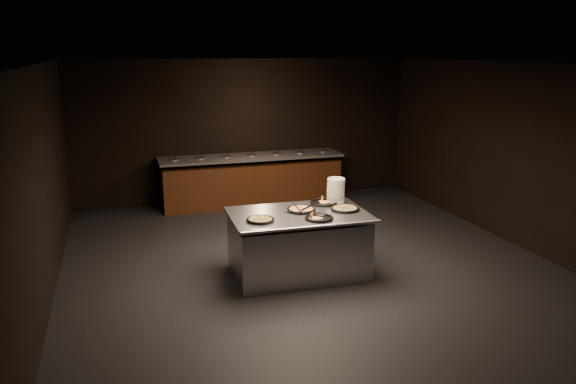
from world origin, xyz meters
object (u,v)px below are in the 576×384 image
object	(u,v)px
serving_counter	(298,245)
pan_cheese_whole	(301,209)
plate_stack	(336,191)
pan_veggie_whole	(260,220)

from	to	relation	value
serving_counter	pan_cheese_whole	distance (m)	0.50
serving_counter	pan_cheese_whole	bearing A→B (deg)	54.31
plate_stack	pan_veggie_whole	size ratio (longest dim) A/B	0.97
serving_counter	pan_veggie_whole	size ratio (longest dim) A/B	5.15
plate_stack	pan_cheese_whole	world-z (taller)	plate_stack
serving_counter	plate_stack	world-z (taller)	plate_stack
serving_counter	pan_veggie_whole	bearing A→B (deg)	-159.93
pan_veggie_whole	plate_stack	bearing A→B (deg)	23.27
serving_counter	pan_cheese_whole	world-z (taller)	pan_cheese_whole
pan_veggie_whole	pan_cheese_whole	size ratio (longest dim) A/B	0.92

